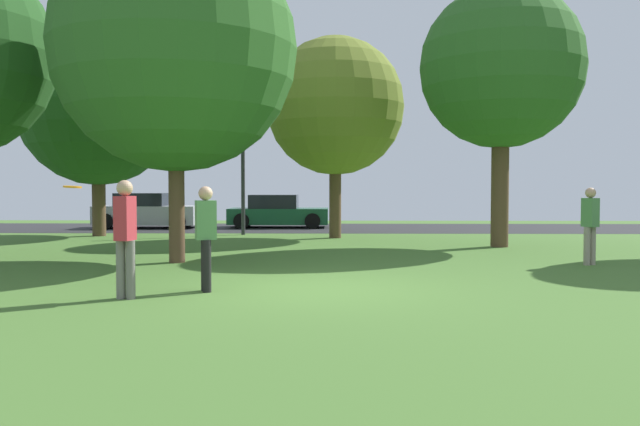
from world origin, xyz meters
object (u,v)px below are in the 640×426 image
(birch_tree_lone, at_px, (98,107))
(street_lamp_post, at_px, (243,172))
(person_catcher, at_px, (206,233))
(frisbee_disc, at_px, (72,187))
(oak_tree_center, at_px, (335,106))
(parked_car_silver, at_px, (147,212))
(person_bystander, at_px, (125,233))
(parked_car_green, at_px, (278,213))
(maple_tree_near, at_px, (501,68))
(maple_tree_far, at_px, (175,50))
(person_walking, at_px, (590,222))

(birch_tree_lone, xyz_separation_m, street_lamp_post, (4.96, 0.65, -2.22))
(person_catcher, xyz_separation_m, frisbee_disc, (-1.88, -0.71, 0.75))
(person_catcher, distance_m, street_lamp_post, 12.63)
(street_lamp_post, bearing_deg, oak_tree_center, -22.51)
(parked_car_silver, height_order, street_lamp_post, street_lamp_post)
(person_bystander, bearing_deg, parked_car_green, 7.00)
(street_lamp_post, bearing_deg, parked_car_green, 78.28)
(maple_tree_near, height_order, person_catcher, maple_tree_near)
(maple_tree_near, distance_m, maple_tree_far, 9.20)
(street_lamp_post, bearing_deg, maple_tree_near, -29.40)
(oak_tree_center, height_order, person_catcher, oak_tree_center)
(person_bystander, height_order, person_walking, person_bystander)
(oak_tree_center, relative_size, person_walking, 3.96)
(person_walking, bearing_deg, person_catcher, 90.85)
(person_bystander, xyz_separation_m, person_walking, (8.76, 4.44, -0.08))
(person_walking, bearing_deg, parked_car_silver, 21.82)
(oak_tree_center, xyz_separation_m, person_catcher, (-2.14, -11.14, -3.44))
(maple_tree_near, height_order, person_walking, maple_tree_near)
(birch_tree_lone, distance_m, person_bystander, 13.98)
(person_walking, relative_size, parked_car_silver, 0.40)
(person_bystander, height_order, parked_car_silver, person_bystander)
(oak_tree_center, xyz_separation_m, street_lamp_post, (-3.29, 1.36, -2.14))
(maple_tree_far, xyz_separation_m, person_bystander, (0.38, -4.75, -3.75))
(parked_car_silver, bearing_deg, person_walking, -43.16)
(maple_tree_far, relative_size, person_catcher, 4.37)
(person_bystander, relative_size, parked_car_silver, 0.43)
(maple_tree_far, relative_size, person_bystander, 4.14)
(birch_tree_lone, height_order, person_catcher, birch_tree_lone)
(maple_tree_far, bearing_deg, street_lamp_post, 87.91)
(birch_tree_lone, height_order, person_walking, birch_tree_lone)
(person_walking, distance_m, parked_car_silver, 18.37)
(birch_tree_lone, bearing_deg, person_bystander, -68.20)
(parked_car_silver, xyz_separation_m, street_lamp_post, (4.57, -3.78, 1.58))
(parked_car_green, bearing_deg, person_catcher, -89.02)
(birch_tree_lone, relative_size, person_bystander, 3.98)
(birch_tree_lone, height_order, oak_tree_center, birch_tree_lone)
(maple_tree_near, distance_m, person_catcher, 11.30)
(oak_tree_center, relative_size, parked_car_green, 1.61)
(frisbee_disc, distance_m, parked_car_green, 17.51)
(birch_tree_lone, relative_size, maple_tree_near, 0.97)
(person_bystander, distance_m, parked_car_silver, 17.63)
(street_lamp_post, bearing_deg, parked_car_silver, 140.39)
(maple_tree_near, xyz_separation_m, frisbee_disc, (-8.70, -8.73, -3.37))
(person_catcher, xyz_separation_m, parked_car_silver, (-5.72, 16.29, -0.29))
(birch_tree_lone, xyz_separation_m, person_walking, (13.79, -8.13, -3.54))
(frisbee_disc, bearing_deg, person_catcher, 20.75)
(frisbee_disc, distance_m, parked_car_silver, 17.46)
(maple_tree_near, relative_size, street_lamp_post, 1.65)
(birch_tree_lone, relative_size, parked_car_green, 1.73)
(maple_tree_far, bearing_deg, person_bystander, -85.46)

